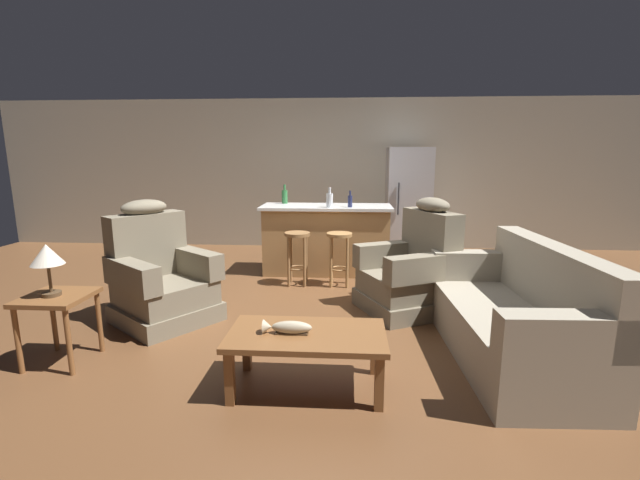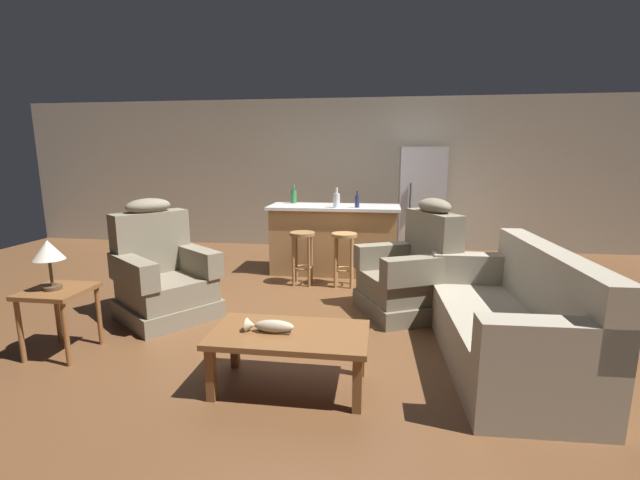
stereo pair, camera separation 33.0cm
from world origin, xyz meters
name	(u,v)px [view 1 (the left image)]	position (x,y,z in m)	size (l,w,h in m)	color
ground_plane	(320,304)	(0.00, 0.00, 0.00)	(12.00, 12.00, 0.00)	brown
back_wall	(332,174)	(0.00, 3.12, 1.30)	(12.00, 0.05, 2.60)	#A89E89
coffee_table	(307,340)	(0.03, -1.75, 0.36)	(1.10, 0.60, 0.42)	brown
fish_figurine	(287,328)	(-0.11, -1.78, 0.46)	(0.34, 0.10, 0.10)	#4C3823
couch	(516,318)	(1.67, -1.17, 0.34)	(0.91, 1.93, 0.94)	#9E937F
recliner_near_lamp	(160,279)	(-1.56, -0.54, 0.42)	(1.18, 1.18, 1.20)	#756B56
recliner_near_island	(412,271)	(0.99, -0.10, 0.42)	(1.12, 1.12, 1.20)	#756B56
end_table	(58,307)	(-1.97, -1.49, 0.46)	(0.48, 0.48, 0.56)	brown
table_lamp	(47,257)	(-1.99, -1.51, 0.87)	(0.24, 0.24, 0.41)	#4C3823
kitchen_island	(326,239)	(0.00, 1.35, 0.48)	(1.80, 0.70, 0.95)	#AD7F4C
bar_stool_left	(297,249)	(-0.33, 0.72, 0.47)	(0.32, 0.32, 0.68)	olive
bar_stool_right	(339,249)	(0.20, 0.72, 0.47)	(0.32, 0.32, 0.68)	#A87A47
refrigerator	(408,202)	(1.28, 2.55, 0.88)	(0.70, 0.69, 1.76)	#B7B7BC
bottle_tall_green	(285,196)	(-0.61, 1.58, 1.05)	(0.08, 0.08, 0.27)	#2D6B38
bottle_short_amber	(350,201)	(0.33, 1.18, 1.03)	(0.06, 0.06, 0.22)	#23284C
bottle_wine_dark	(330,200)	(0.05, 1.14, 1.05)	(0.09, 0.09, 0.27)	silver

